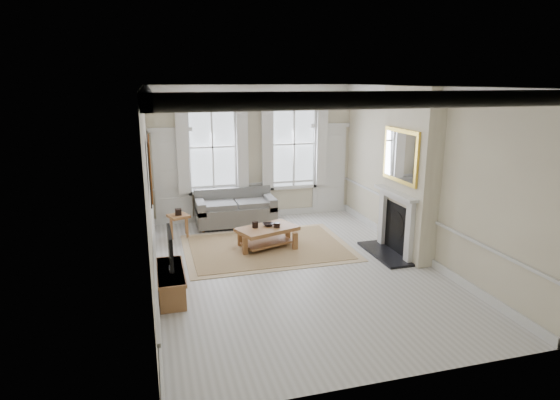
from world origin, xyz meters
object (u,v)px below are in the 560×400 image
object	(u,v)px
sofa	(235,210)
side_table	(179,219)
tv_stand	(171,283)
coffee_table	(267,231)

from	to	relation	value
sofa	side_table	xyz separation A→B (m)	(-1.41, -0.59, 0.04)
tv_stand	side_table	bearing A→B (deg)	83.88
sofa	coffee_table	size ratio (longest dim) A/B	1.37
side_table	sofa	bearing A→B (deg)	22.64
coffee_table	tv_stand	xyz separation A→B (m)	(-2.10, -1.79, -0.16)
side_table	coffee_table	bearing A→B (deg)	-35.97
coffee_table	tv_stand	world-z (taller)	coffee_table
side_table	tv_stand	bearing A→B (deg)	-96.12
tv_stand	sofa	bearing A→B (deg)	64.58
sofa	tv_stand	distance (m)	4.06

